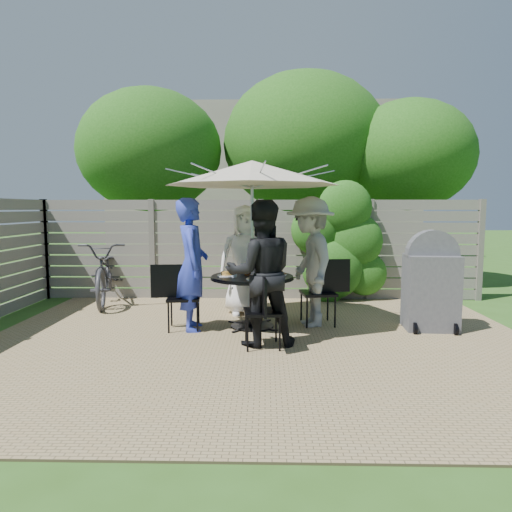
{
  "coord_description": "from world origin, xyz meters",
  "views": [
    {
      "loc": [
        0.1,
        -5.34,
        1.69
      ],
      "look_at": [
        -0.04,
        1.16,
        1.0
      ],
      "focal_mm": 32.0,
      "sensor_mm": 36.0,
      "label": 1
    }
  ],
  "objects_px": {
    "glass_front": "(262,273)",
    "plate_front": "(256,278)",
    "syrup_jug": "(247,270)",
    "person_left": "(192,265)",
    "coffee_cup": "(257,269)",
    "plate_left": "(226,274)",
    "umbrella": "(252,173)",
    "bbq_grill": "(431,285)",
    "patio_table": "(252,292)",
    "bicycle": "(107,272)",
    "person_back": "(245,260)",
    "glass_left": "(234,272)",
    "chair_back": "(245,296)",
    "plate_back": "(249,270)",
    "person_front": "(261,274)",
    "plate_right": "(278,273)",
    "glass_right": "(269,269)",
    "chair_right": "(319,306)",
    "person_right": "(310,262)",
    "glass_back": "(243,268)",
    "chair_front": "(262,326)",
    "chair_left": "(183,311)"
  },
  "relations": [
    {
      "from": "bicycle",
      "to": "bbq_grill",
      "type": "height_order",
      "value": "bbq_grill"
    },
    {
      "from": "glass_right",
      "to": "glass_back",
      "type": "bearing_deg",
      "value": 166.12
    },
    {
      "from": "plate_left",
      "to": "glass_right",
      "type": "bearing_deg",
      "value": 18.73
    },
    {
      "from": "glass_left",
      "to": "coffee_cup",
      "type": "height_order",
      "value": "glass_left"
    },
    {
      "from": "plate_right",
      "to": "plate_front",
      "type": "bearing_deg",
      "value": -125.88
    },
    {
      "from": "person_left",
      "to": "umbrella",
      "type": "bearing_deg",
      "value": -90.0
    },
    {
      "from": "plate_right",
      "to": "syrup_jug",
      "type": "relative_size",
      "value": 1.62
    },
    {
      "from": "patio_table",
      "to": "glass_front",
      "type": "xyz_separation_m",
      "value": [
        0.14,
        -0.24,
        0.3
      ]
    },
    {
      "from": "plate_right",
      "to": "glass_front",
      "type": "distance_m",
      "value": 0.37
    },
    {
      "from": "patio_table",
      "to": "coffee_cup",
      "type": "bearing_deg",
      "value": 74.68
    },
    {
      "from": "plate_right",
      "to": "coffee_cup",
      "type": "distance_m",
      "value": 0.34
    },
    {
      "from": "glass_front",
      "to": "plate_front",
      "type": "bearing_deg",
      "value": -127.14
    },
    {
      "from": "coffee_cup",
      "to": "bicycle",
      "type": "bearing_deg",
      "value": 152.33
    },
    {
      "from": "patio_table",
      "to": "chair_front",
      "type": "relative_size",
      "value": 1.44
    },
    {
      "from": "person_left",
      "to": "chair_back",
      "type": "bearing_deg",
      "value": -40.73
    },
    {
      "from": "chair_right",
      "to": "bicycle",
      "type": "xyz_separation_m",
      "value": [
        -3.58,
        1.49,
        0.26
      ]
    },
    {
      "from": "glass_left",
      "to": "chair_back",
      "type": "bearing_deg",
      "value": 85.44
    },
    {
      "from": "coffee_cup",
      "to": "bicycle",
      "type": "relative_size",
      "value": 0.06
    },
    {
      "from": "chair_front",
      "to": "glass_front",
      "type": "bearing_deg",
      "value": -4.83
    },
    {
      "from": "syrup_jug",
      "to": "bicycle",
      "type": "xyz_separation_m",
      "value": [
        -2.56,
        1.6,
        -0.27
      ]
    },
    {
      "from": "chair_front",
      "to": "person_front",
      "type": "distance_m",
      "value": 0.64
    },
    {
      "from": "person_back",
      "to": "umbrella",
      "type": "bearing_deg",
      "value": -90.0
    },
    {
      "from": "umbrella",
      "to": "glass_front",
      "type": "relative_size",
      "value": 19.69
    },
    {
      "from": "plate_left",
      "to": "plate_front",
      "type": "bearing_deg",
      "value": -35.88
    },
    {
      "from": "plate_front",
      "to": "glass_back",
      "type": "relative_size",
      "value": 1.86
    },
    {
      "from": "chair_back",
      "to": "glass_right",
      "type": "height_order",
      "value": "chair_back"
    },
    {
      "from": "plate_front",
      "to": "chair_left",
      "type": "bearing_deg",
      "value": 168.63
    },
    {
      "from": "person_back",
      "to": "person_right",
      "type": "relative_size",
      "value": 0.94
    },
    {
      "from": "person_back",
      "to": "glass_right",
      "type": "bearing_deg",
      "value": -70.3
    },
    {
      "from": "chair_front",
      "to": "plate_right",
      "type": "height_order",
      "value": "chair_front"
    },
    {
      "from": "umbrella",
      "to": "person_right",
      "type": "xyz_separation_m",
      "value": [
        0.82,
        0.13,
        -1.24
      ]
    },
    {
      "from": "person_right",
      "to": "umbrella",
      "type": "bearing_deg",
      "value": -90.0
    },
    {
      "from": "plate_back",
      "to": "plate_left",
      "type": "xyz_separation_m",
      "value": [
        -0.3,
        -0.41,
        0.0
      ]
    },
    {
      "from": "glass_left",
      "to": "bbq_grill",
      "type": "distance_m",
      "value": 2.71
    },
    {
      "from": "chair_left",
      "to": "glass_back",
      "type": "height_order",
      "value": "chair_left"
    },
    {
      "from": "chair_back",
      "to": "syrup_jug",
      "type": "height_order",
      "value": "syrup_jug"
    },
    {
      "from": "plate_left",
      "to": "glass_left",
      "type": "distance_m",
      "value": 0.15
    },
    {
      "from": "chair_right",
      "to": "coffee_cup",
      "type": "distance_m",
      "value": 1.03
    },
    {
      "from": "chair_back",
      "to": "person_right",
      "type": "xyz_separation_m",
      "value": [
        0.97,
        -0.82,
        0.66
      ]
    },
    {
      "from": "syrup_jug",
      "to": "person_left",
      "type": "bearing_deg",
      "value": -167.17
    },
    {
      "from": "chair_left",
      "to": "plate_front",
      "type": "relative_size",
      "value": 3.55
    },
    {
      "from": "plate_front",
      "to": "coffee_cup",
      "type": "distance_m",
      "value": 0.59
    },
    {
      "from": "patio_table",
      "to": "person_front",
      "type": "relative_size",
      "value": 0.73
    },
    {
      "from": "coffee_cup",
      "to": "person_left",
      "type": "bearing_deg",
      "value": -157.57
    },
    {
      "from": "chair_right",
      "to": "patio_table",
      "type": "bearing_deg",
      "value": 1.92
    },
    {
      "from": "person_front",
      "to": "plate_right",
      "type": "distance_m",
      "value": 0.91
    },
    {
      "from": "umbrella",
      "to": "person_back",
      "type": "distance_m",
      "value": 1.54
    },
    {
      "from": "umbrella",
      "to": "bbq_grill",
      "type": "xyz_separation_m",
      "value": [
        2.46,
        -0.06,
        -1.53
      ]
    },
    {
      "from": "umbrella",
      "to": "chair_right",
      "type": "relative_size",
      "value": 2.87
    },
    {
      "from": "plate_left",
      "to": "syrup_jug",
      "type": "distance_m",
      "value": 0.31
    }
  ]
}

